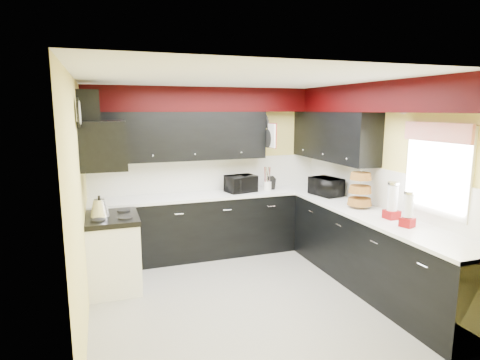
# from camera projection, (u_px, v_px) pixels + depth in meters

# --- Properties ---
(ground) EXTENTS (3.60, 3.60, 0.00)m
(ground) POSITION_uv_depth(u_px,v_px,m) (249.00, 295.00, 4.77)
(ground) COLOR gray
(ground) RESTS_ON ground
(wall_back) EXTENTS (3.60, 0.06, 2.50)m
(wall_back) POSITION_uv_depth(u_px,v_px,m) (209.00, 170.00, 6.23)
(wall_back) COLOR #E0C666
(wall_back) RESTS_ON ground
(wall_right) EXTENTS (0.06, 3.60, 2.50)m
(wall_right) POSITION_uv_depth(u_px,v_px,m) (381.00, 183.00, 5.14)
(wall_right) COLOR #E0C666
(wall_right) RESTS_ON ground
(wall_left) EXTENTS (0.06, 3.60, 2.50)m
(wall_left) POSITION_uv_depth(u_px,v_px,m) (80.00, 205.00, 3.97)
(wall_left) COLOR #E0C666
(wall_left) RESTS_ON ground
(ceiling) EXTENTS (3.60, 3.60, 0.06)m
(ceiling) POSITION_uv_depth(u_px,v_px,m) (250.00, 80.00, 4.34)
(ceiling) COLOR white
(ceiling) RESTS_ON wall_back
(cab_back) EXTENTS (3.60, 0.60, 0.90)m
(cab_back) POSITION_uv_depth(u_px,v_px,m) (215.00, 225.00, 6.09)
(cab_back) COLOR black
(cab_back) RESTS_ON ground
(cab_right) EXTENTS (0.60, 3.00, 0.90)m
(cab_right) POSITION_uv_depth(u_px,v_px,m) (373.00, 253.00, 4.90)
(cab_right) COLOR black
(cab_right) RESTS_ON ground
(counter_back) EXTENTS (3.62, 0.64, 0.04)m
(counter_back) POSITION_uv_depth(u_px,v_px,m) (215.00, 195.00, 6.01)
(counter_back) COLOR white
(counter_back) RESTS_ON cab_back
(counter_right) EXTENTS (0.64, 3.02, 0.04)m
(counter_right) POSITION_uv_depth(u_px,v_px,m) (375.00, 216.00, 4.82)
(counter_right) COLOR white
(counter_right) RESTS_ON cab_right
(splash_back) EXTENTS (3.60, 0.02, 0.50)m
(splash_back) POSITION_uv_depth(u_px,v_px,m) (210.00, 174.00, 6.23)
(splash_back) COLOR white
(splash_back) RESTS_ON counter_back
(splash_right) EXTENTS (0.02, 3.60, 0.50)m
(splash_right) POSITION_uv_depth(u_px,v_px,m) (380.00, 188.00, 5.14)
(splash_right) COLOR white
(splash_right) RESTS_ON counter_right
(upper_back) EXTENTS (2.60, 0.35, 0.70)m
(upper_back) POSITION_uv_depth(u_px,v_px,m) (179.00, 136.00, 5.81)
(upper_back) COLOR black
(upper_back) RESTS_ON wall_back
(upper_right) EXTENTS (0.35, 1.80, 0.70)m
(upper_right) POSITION_uv_depth(u_px,v_px,m) (333.00, 136.00, 5.82)
(upper_right) COLOR black
(upper_right) RESTS_ON wall_right
(soffit_back) EXTENTS (3.60, 0.36, 0.35)m
(soffit_back) POSITION_uv_depth(u_px,v_px,m) (211.00, 100.00, 5.88)
(soffit_back) COLOR black
(soffit_back) RESTS_ON wall_back
(soffit_right) EXTENTS (0.36, 3.24, 0.35)m
(soffit_right) POSITION_uv_depth(u_px,v_px,m) (384.00, 97.00, 4.73)
(soffit_right) COLOR black
(soffit_right) RESTS_ON wall_right
(stove) EXTENTS (0.60, 0.75, 0.86)m
(stove) POSITION_uv_depth(u_px,v_px,m) (114.00, 254.00, 4.91)
(stove) COLOR white
(stove) RESTS_ON ground
(cooktop) EXTENTS (0.62, 0.77, 0.06)m
(cooktop) POSITION_uv_depth(u_px,v_px,m) (112.00, 218.00, 4.83)
(cooktop) COLOR black
(cooktop) RESTS_ON stove
(hood) EXTENTS (0.50, 0.78, 0.55)m
(hood) POSITION_uv_depth(u_px,v_px,m) (103.00, 145.00, 4.66)
(hood) COLOR black
(hood) RESTS_ON wall_left
(hood_duct) EXTENTS (0.24, 0.40, 0.40)m
(hood_duct) POSITION_uv_depth(u_px,v_px,m) (89.00, 108.00, 4.55)
(hood_duct) COLOR black
(hood_duct) RESTS_ON wall_left
(window) EXTENTS (0.03, 0.86, 0.96)m
(window) POSITION_uv_depth(u_px,v_px,m) (437.00, 170.00, 4.24)
(window) COLOR white
(window) RESTS_ON wall_right
(valance) EXTENTS (0.04, 0.88, 0.20)m
(valance) POSITION_uv_depth(u_px,v_px,m) (437.00, 132.00, 4.16)
(valance) COLOR red
(valance) RESTS_ON wall_right
(pan_top) EXTENTS (0.03, 0.22, 0.40)m
(pan_top) POSITION_uv_depth(u_px,v_px,m) (265.00, 122.00, 6.13)
(pan_top) COLOR black
(pan_top) RESTS_ON upper_back
(pan_mid) EXTENTS (0.03, 0.28, 0.46)m
(pan_mid) POSITION_uv_depth(u_px,v_px,m) (268.00, 138.00, 6.05)
(pan_mid) COLOR black
(pan_mid) RESTS_ON upper_back
(pan_low) EXTENTS (0.03, 0.24, 0.42)m
(pan_low) POSITION_uv_depth(u_px,v_px,m) (261.00, 139.00, 6.30)
(pan_low) COLOR black
(pan_low) RESTS_ON upper_back
(cut_board) EXTENTS (0.03, 0.26, 0.35)m
(cut_board) POSITION_uv_depth(u_px,v_px,m) (272.00, 136.00, 5.94)
(cut_board) COLOR white
(cut_board) RESTS_ON upper_back
(baskets) EXTENTS (0.27, 0.27, 0.50)m
(baskets) POSITION_uv_depth(u_px,v_px,m) (360.00, 189.00, 5.11)
(baskets) COLOR brown
(baskets) RESTS_ON upper_right
(clock) EXTENTS (0.03, 0.30, 0.30)m
(clock) POSITION_uv_depth(u_px,v_px,m) (78.00, 113.00, 4.06)
(clock) COLOR black
(clock) RESTS_ON wall_left
(deco_plate) EXTENTS (0.03, 0.24, 0.24)m
(deco_plate) POSITION_uv_depth(u_px,v_px,m) (404.00, 104.00, 4.63)
(deco_plate) COLOR white
(deco_plate) RESTS_ON wall_right
(toaster_oven) EXTENTS (0.50, 0.44, 0.25)m
(toaster_oven) POSITION_uv_depth(u_px,v_px,m) (241.00, 184.00, 6.11)
(toaster_oven) COLOR black
(toaster_oven) RESTS_ON counter_back
(microwave) EXTENTS (0.40, 0.52, 0.26)m
(microwave) POSITION_uv_depth(u_px,v_px,m) (326.00, 187.00, 5.87)
(microwave) COLOR black
(microwave) RESTS_ON counter_right
(utensil_crock) EXTENTS (0.16, 0.16, 0.14)m
(utensil_crock) POSITION_uv_depth(u_px,v_px,m) (267.00, 186.00, 6.24)
(utensil_crock) COLOR silver
(utensil_crock) RESTS_ON counter_back
(knife_block) EXTENTS (0.09, 0.13, 0.20)m
(knife_block) POSITION_uv_depth(u_px,v_px,m) (271.00, 183.00, 6.31)
(knife_block) COLOR black
(knife_block) RESTS_ON counter_back
(kettle) EXTENTS (0.24, 0.24, 0.21)m
(kettle) POSITION_uv_depth(u_px,v_px,m) (100.00, 208.00, 4.79)
(kettle) COLOR silver
(kettle) RESTS_ON cooktop
(dispenser_a) EXTENTS (0.15, 0.15, 0.41)m
(dispenser_a) POSITION_uv_depth(u_px,v_px,m) (392.00, 201.00, 4.59)
(dispenser_a) COLOR maroon
(dispenser_a) RESTS_ON counter_right
(dispenser_b) EXTENTS (0.17, 0.17, 0.35)m
(dispenser_b) POSITION_uv_depth(u_px,v_px,m) (408.00, 211.00, 4.27)
(dispenser_b) COLOR #57090C
(dispenser_b) RESTS_ON counter_right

